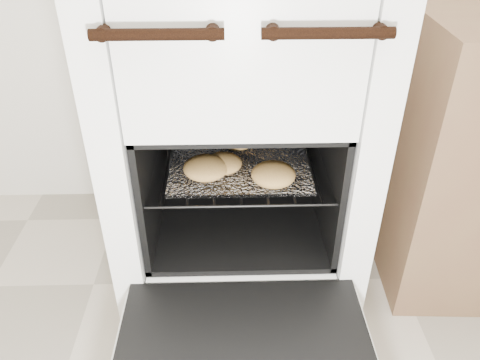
{
  "coord_description": "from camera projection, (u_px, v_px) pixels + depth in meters",
  "views": [
    {
      "loc": [
        -0.22,
        -0.06,
        1.11
      ],
      "look_at": [
        -0.19,
        0.98,
        0.44
      ],
      "focal_mm": 35.0,
      "sensor_mm": 36.0,
      "label": 1
    }
  ],
  "objects": [
    {
      "name": "baked_rolls",
      "position": [
        235.0,
        160.0,
        1.23
      ],
      "size": [
        0.32,
        0.34,
        0.05
      ],
      "color": "tan",
      "rests_on": "foil_sheet"
    },
    {
      "name": "oven_rack",
      "position": [
        239.0,
        160.0,
        1.3
      ],
      "size": [
        0.48,
        0.46,
        0.01
      ],
      "color": "black",
      "rests_on": "stove"
    },
    {
      "name": "foil_sheet",
      "position": [
        239.0,
        162.0,
        1.28
      ],
      "size": [
        0.37,
        0.33,
        0.01
      ],
      "primitive_type": "cube",
      "color": "white",
      "rests_on": "oven_rack"
    },
    {
      "name": "stove",
      "position": [
        238.0,
        134.0,
        1.34
      ],
      "size": [
        0.65,
        0.73,
        1.0
      ],
      "color": "white",
      "rests_on": "ground"
    }
  ]
}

